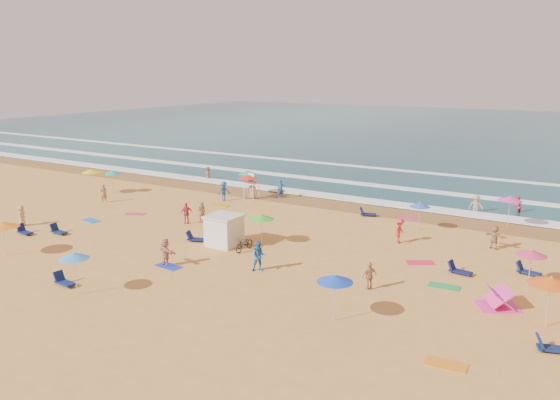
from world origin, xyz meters
The scene contains 12 objects.
ground centered at (0.00, 0.00, 0.00)m, with size 220.00×220.00×0.00m, color gold.
ocean centered at (0.00, 84.00, 0.00)m, with size 220.00×140.00×0.18m, color #0C4756.
wet_sand centered at (0.00, 12.50, 0.01)m, with size 220.00×220.00×0.00m, color olive.
surf_foam centered at (0.00, 21.32, 0.10)m, with size 200.00×18.70×0.05m.
cabana centered at (0.38, -2.14, 1.00)m, with size 2.00×2.00×2.00m, color silver.
cabana_roof centered at (0.38, -2.14, 2.06)m, with size 2.20×2.20×0.12m, color silver.
bicycle centered at (2.28, -2.44, 0.48)m, with size 0.64×1.84×0.97m, color black.
lifeguard_stand centered at (-5.88, 10.40, 1.05)m, with size 1.20×1.20×2.10m, color white, non-canonical shape.
beach_umbrellas centered at (5.36, 2.09, 2.17)m, with size 51.86×27.37×0.74m.
loungers centered at (4.05, -2.84, 0.17)m, with size 36.32×23.79×0.34m.
towels centered at (-1.02, -2.57, 0.01)m, with size 40.18×26.98×0.03m.
beachgoers centered at (0.42, 3.95, 0.82)m, with size 36.48×28.26×2.12m.
Camera 1 is at (22.35, -30.85, 11.64)m, focal length 35.00 mm.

